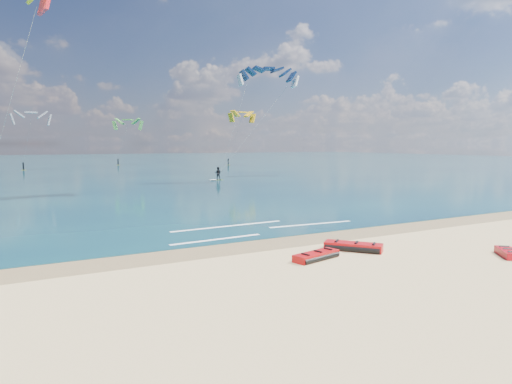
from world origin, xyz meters
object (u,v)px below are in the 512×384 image
Objects in this scene: packed_kite_left at (316,259)px; kitesurfer_far at (244,117)px; packed_kite_right at (508,256)px; packed_kite_mid at (353,250)px.

kitesurfer_far is at bearing 53.67° from packed_kite_left.
packed_kite_right is (7.61, -3.54, 0.00)m from packed_kite_left.
packed_kite_mid is 0.17× the size of kitesurfer_far.
packed_kite_mid is at bearing -91.42° from kitesurfer_far.
kitesurfer_far is (16.08, 38.05, 8.25)m from packed_kite_left.
packed_kite_left is at bearing -94.39° from kitesurfer_far.
packed_kite_left is 42.13m from kitesurfer_far.
kitesurfer_far reaches higher than packed_kite_mid.
packed_kite_right is 43.25m from kitesurfer_far.
packed_kite_left is 1.35× the size of packed_kite_right.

